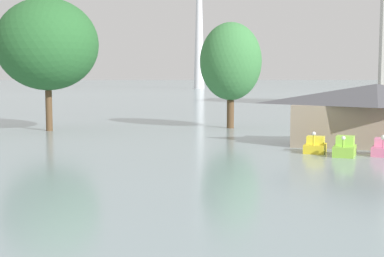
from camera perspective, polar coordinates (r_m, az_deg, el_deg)
The scene contains 5 objects.
pedal_boat_yellow at distance 42.45m, azimuth 12.74°, elevation -1.80°, with size 1.62×2.30×1.68m.
pedal_boat_lime at distance 41.24m, azimuth 15.66°, elevation -1.98°, with size 1.67×2.67×1.55m.
boathouse at distance 47.13m, azimuth 18.66°, elevation 1.47°, with size 14.30×6.21×5.16m.
shoreline_tree_tall_left at distance 59.80m, azimuth -14.87°, elevation 8.48°, with size 10.68×10.68×13.93m.
shoreline_tree_mid at distance 60.98m, azimuth 4.07°, elevation 6.98°, with size 6.84×6.84×11.73m.
Camera 1 is at (9.43, -9.35, 5.74)m, focal length 51.08 mm.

